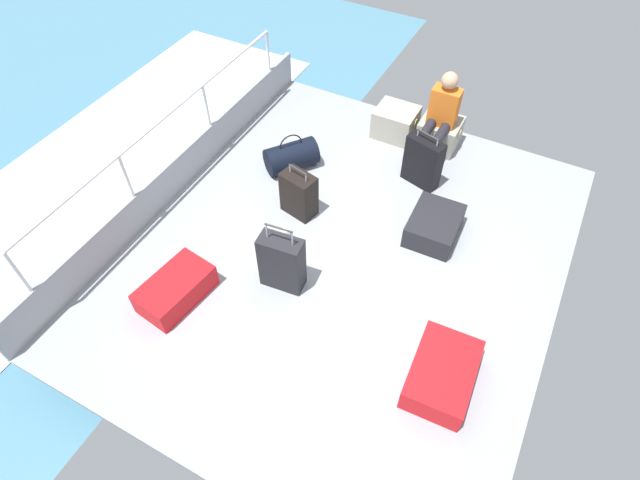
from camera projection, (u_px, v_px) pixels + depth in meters
ground_plane at (344, 253)px, 5.64m from camera, size 4.40×5.20×0.06m
gunwale_port at (179, 173)px, 6.10m from camera, size 0.06×5.20×0.45m
railing_port at (168, 135)px, 5.68m from camera, size 0.04×4.20×1.02m
sea_wake at (102, 171)px, 6.96m from camera, size 12.00×12.00×0.01m
cargo_crate_0 at (396, 122)px, 6.79m from camera, size 0.56×0.46×0.39m
cargo_crate_1 at (439, 133)px, 6.65m from camera, size 0.53×0.47×0.38m
passenger_seated at (440, 116)px, 6.26m from camera, size 0.34×0.66×1.08m
suitcase_0 at (423, 162)px, 6.09m from camera, size 0.48×0.30×0.72m
suitcase_1 at (442, 374)px, 4.54m from camera, size 0.57×0.81×0.27m
suitcase_2 at (282, 263)px, 5.10m from camera, size 0.45×0.26×0.85m
suitcase_3 at (434, 226)px, 5.68m from camera, size 0.54×0.67×0.27m
suitcase_4 at (176, 289)px, 5.13m from camera, size 0.53×0.80×0.27m
suitcase_5 at (299, 194)px, 5.80m from camera, size 0.43×0.31×0.64m
duffel_bag at (291, 156)px, 6.37m from camera, size 0.65×0.71×0.50m
paper_cup at (287, 232)px, 5.73m from camera, size 0.08×0.08×0.10m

